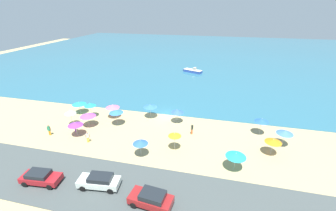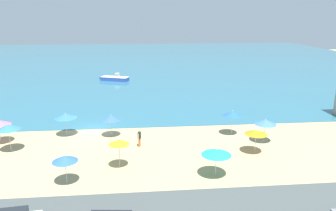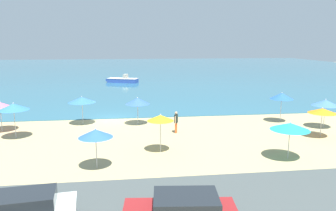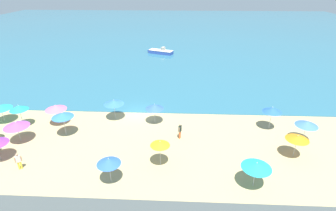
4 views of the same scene
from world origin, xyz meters
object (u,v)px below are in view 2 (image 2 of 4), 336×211
Objects in this scene: beach_umbrella_11 at (216,152)px; beach_umbrella_8 at (66,116)px; beach_umbrella_10 at (8,127)px; beach_umbrella_1 at (119,142)px; beach_umbrella_0 at (111,118)px; beach_umbrella_3 at (65,159)px; skiff_nearshore at (115,78)px; beach_umbrella_14 at (265,122)px; beach_umbrella_9 at (256,132)px; beach_umbrella_7 at (232,114)px; bather_3 at (139,137)px.

beach_umbrella_8 is at bearing 142.32° from beach_umbrella_11.
beach_umbrella_1 is at bearing -23.31° from beach_umbrella_10.
beach_umbrella_0 is at bearing 132.01° from beach_umbrella_11.
beach_umbrella_8 is (-5.90, 8.15, -0.11)m from beach_umbrella_1.
beach_umbrella_3 is 0.87× the size of beach_umbrella_10.
beach_umbrella_8 is 29.52m from skiff_nearshore.
beach_umbrella_14 is (17.96, 6.64, 0.07)m from beach_umbrella_3.
beach_umbrella_9 is at bearing 41.19° from beach_umbrella_11.
beach_umbrella_7 reaches higher than beach_umbrella_0.
beach_umbrella_7 is 17.42m from beach_umbrella_8.
beach_umbrella_8 is 1.01× the size of beach_umbrella_14.
beach_umbrella_8 reaches higher than bather_3.
beach_umbrella_8 is at bearing 175.27° from beach_umbrella_7.
beach_umbrella_11 is 0.41× the size of skiff_nearshore.
beach_umbrella_3 is 16.63m from beach_umbrella_9.
beach_umbrella_11 is (7.58, -2.26, -0.23)m from beach_umbrella_1.
beach_umbrella_1 is at bearing 31.00° from beach_umbrella_3.
bather_3 is at bearing -47.13° from beach_umbrella_0.
beach_umbrella_14 is at bearing -63.18° from skiff_nearshore.
beach_umbrella_11 is at bearing -138.81° from beach_umbrella_9.
beach_umbrella_7 reaches higher than beach_umbrella_8.
beach_umbrella_10 is at bearing 159.46° from beach_umbrella_11.
beach_umbrella_7 reaches higher than beach_umbrella_14.
beach_umbrella_8 is at bearing 101.00° from beach_umbrella_3.
skiff_nearshore is (3.25, 29.29, -1.67)m from beach_umbrella_8.
beach_umbrella_14 is (1.85, 2.50, 0.10)m from beach_umbrella_9.
beach_umbrella_14 is 12.46m from bather_3.
beach_umbrella_11 is (-3.88, -8.97, -0.30)m from beach_umbrella_7.
beach_umbrella_1 is 1.08× the size of beach_umbrella_3.
beach_umbrella_1 is 1.48× the size of bather_3.
beach_umbrella_7 is 1.14× the size of beach_umbrella_11.
skiff_nearshore is at bearing 112.69° from beach_umbrella_9.
beach_umbrella_14 is at bearing 17.04° from beach_umbrella_1.
beach_umbrella_8 reaches higher than beach_umbrella_14.
beach_umbrella_14 is at bearing -0.27° from beach_umbrella_10.
skiff_nearshore is at bearing 116.82° from beach_umbrella_14.
beach_umbrella_10 is (-10.29, 4.43, 0.12)m from beach_umbrella_1.
beach_umbrella_0 is 30.07m from skiff_nearshore.
beach_umbrella_9 is 1.33× the size of bather_3.
skiff_nearshore is (-16.75, 33.12, -1.63)m from beach_umbrella_14.
beach_umbrella_3 is at bearing -46.41° from beach_umbrella_10.
beach_umbrella_0 is 4.78m from beach_umbrella_8.
bather_3 reaches higher than skiff_nearshore.
beach_umbrella_1 is at bearing -85.95° from skiff_nearshore.
beach_umbrella_9 is at bearing -80.91° from beach_umbrella_7.
beach_umbrella_3 is (-3.86, -2.32, -0.22)m from beach_umbrella_1.
beach_umbrella_0 reaches higher than beach_umbrella_3.
beach_umbrella_1 is at bearing -111.13° from bather_3.
beach_umbrella_0 is 12.65m from beach_umbrella_7.
beach_umbrella_9 is (12.24, 1.82, -0.25)m from beach_umbrella_1.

